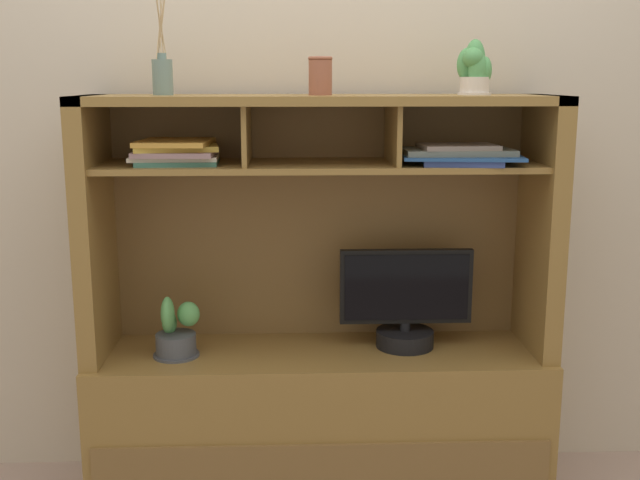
% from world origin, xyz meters
% --- Properties ---
extents(back_wall, '(6.00, 0.02, 2.80)m').
position_xyz_m(back_wall, '(0.00, 0.25, 1.40)').
color(back_wall, beige).
rests_on(back_wall, ground).
extents(media_console, '(1.55, 0.48, 1.40)m').
position_xyz_m(media_console, '(0.00, 0.01, 0.43)').
color(media_console, olive).
rests_on(media_console, ground).
extents(tv_monitor, '(0.46, 0.20, 0.35)m').
position_xyz_m(tv_monitor, '(0.30, 0.02, 0.68)').
color(tv_monitor, black).
rests_on(tv_monitor, media_console).
extents(potted_orchid, '(0.16, 0.16, 0.21)m').
position_xyz_m(potted_orchid, '(-0.49, -0.05, 0.61)').
color(potted_orchid, '#464950').
rests_on(potted_orchid, media_console).
extents(magazine_stack_left, '(0.29, 0.27, 0.08)m').
position_xyz_m(magazine_stack_left, '(-0.46, -0.03, 1.22)').
color(magazine_stack_left, '#3D7566').
rests_on(magazine_stack_left, media_console).
extents(magazine_stack_centre, '(0.40, 0.30, 0.06)m').
position_xyz_m(magazine_stack_centre, '(0.45, -0.05, 1.21)').
color(magazine_stack_centre, navy).
rests_on(magazine_stack_centre, media_console).
extents(diffuser_bottle, '(0.07, 0.07, 0.31)m').
position_xyz_m(diffuser_bottle, '(-0.50, 0.01, 1.46)').
color(diffuser_bottle, slate).
rests_on(diffuser_bottle, media_console).
extents(potted_succulent, '(0.11, 0.11, 0.18)m').
position_xyz_m(potted_succulent, '(0.50, 0.01, 1.48)').
color(potted_succulent, beige).
rests_on(potted_succulent, media_console).
extents(ceramic_vase, '(0.08, 0.08, 0.12)m').
position_xyz_m(ceramic_vase, '(0.00, -0.03, 1.46)').
color(ceramic_vase, brown).
rests_on(ceramic_vase, media_console).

